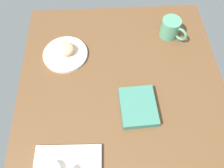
{
  "coord_description": "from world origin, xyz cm",
  "views": [
    {
      "loc": [
        -41.93,
        6.65,
        89.75
      ],
      "look_at": [
        5.47,
        4.22,
        7.0
      ],
      "focal_mm": 36.15,
      "sensor_mm": 36.0,
      "label": 1
    }
  ],
  "objects_px": {
    "round_plate": "(65,54)",
    "book_stack": "(138,107)",
    "coffee_mug": "(171,28)",
    "scone_pastry": "(66,49)"
  },
  "relations": [
    {
      "from": "round_plate",
      "to": "book_stack",
      "type": "bearing_deg",
      "value": -132.93
    },
    {
      "from": "coffee_mug",
      "to": "scone_pastry",
      "type": "bearing_deg",
      "value": 100.38
    },
    {
      "from": "round_plate",
      "to": "coffee_mug",
      "type": "relative_size",
      "value": 1.75
    },
    {
      "from": "round_plate",
      "to": "scone_pastry",
      "type": "height_order",
      "value": "scone_pastry"
    },
    {
      "from": "scone_pastry",
      "to": "coffee_mug",
      "type": "xyz_separation_m",
      "value": [
        0.09,
        -0.5,
        0.01
      ]
    },
    {
      "from": "scone_pastry",
      "to": "book_stack",
      "type": "distance_m",
      "value": 0.43
    },
    {
      "from": "round_plate",
      "to": "scone_pastry",
      "type": "distance_m",
      "value": 0.03
    },
    {
      "from": "book_stack",
      "to": "coffee_mug",
      "type": "distance_m",
      "value": 0.44
    },
    {
      "from": "round_plate",
      "to": "coffee_mug",
      "type": "distance_m",
      "value": 0.52
    },
    {
      "from": "coffee_mug",
      "to": "book_stack",
      "type": "bearing_deg",
      "value": 153.15
    }
  ]
}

